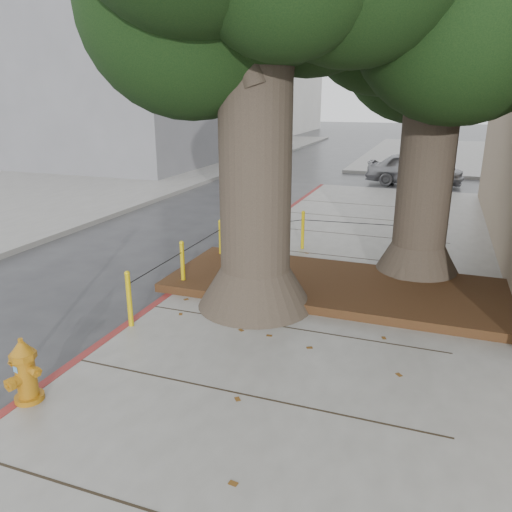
# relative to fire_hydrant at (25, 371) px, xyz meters

# --- Properties ---
(ground) EXTENTS (140.00, 140.00, 0.00)m
(ground) POSITION_rel_fire_hydrant_xyz_m (1.90, 1.01, -0.56)
(ground) COLOR #28282B
(ground) RESTS_ON ground
(sidewalk_far) EXTENTS (16.00, 20.00, 0.15)m
(sidewalk_far) POSITION_rel_fire_hydrant_xyz_m (7.90, 31.01, -0.48)
(sidewalk_far) COLOR slate
(sidewalk_far) RESTS_ON ground
(curb_red) EXTENTS (0.14, 26.00, 0.16)m
(curb_red) POSITION_rel_fire_hydrant_xyz_m (-0.10, 3.51, -0.48)
(curb_red) COLOR maroon
(curb_red) RESTS_ON ground
(planter_bed) EXTENTS (6.40, 2.60, 0.16)m
(planter_bed) POSITION_rel_fire_hydrant_xyz_m (2.80, 4.91, -0.33)
(planter_bed) COLOR black
(planter_bed) RESTS_ON sidewalk_main
(building_far_grey) EXTENTS (12.00, 16.00, 12.00)m
(building_far_grey) POSITION_rel_fire_hydrant_xyz_m (-13.10, 23.01, 5.44)
(building_far_grey) COLOR slate
(building_far_grey) RESTS_ON ground
(building_far_white) EXTENTS (12.00, 18.00, 15.00)m
(building_far_white) POSITION_rel_fire_hydrant_xyz_m (-15.10, 46.01, 6.94)
(building_far_white) COLOR silver
(building_far_white) RESTS_ON ground
(tree_far) EXTENTS (4.50, 3.80, 7.17)m
(tree_far) POSITION_rel_fire_hydrant_xyz_m (4.54, 6.33, 4.46)
(tree_far) COLOR #4C3F33
(tree_far) RESTS_ON sidewalk_main
(bollard_ring) EXTENTS (3.79, 5.39, 0.95)m
(bollard_ring) POSITION_rel_fire_hydrant_xyz_m (1.03, 5.39, 0.11)
(bollard_ring) COLOR gold
(bollard_ring) RESTS_ON sidewalk_main
(fire_hydrant) EXTENTS (0.44, 0.42, 0.84)m
(fire_hydrant) POSITION_rel_fire_hydrant_xyz_m (0.00, 0.00, 0.00)
(fire_hydrant) COLOR #B37012
(fire_hydrant) RESTS_ON sidewalk_main
(car_silver) EXTENTS (4.06, 1.70, 1.37)m
(car_silver) POSITION_rel_fire_hydrant_xyz_m (3.47, 18.58, 0.13)
(car_silver) COLOR #98989D
(car_silver) RESTS_ON ground
(car_dark) EXTENTS (2.42, 4.88, 1.36)m
(car_dark) POSITION_rel_fire_hydrant_xyz_m (-10.98, 19.51, 0.12)
(car_dark) COLOR black
(car_dark) RESTS_ON ground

